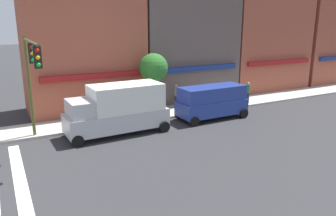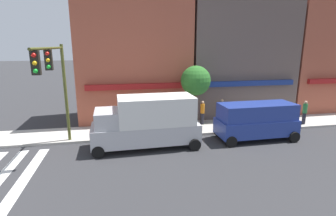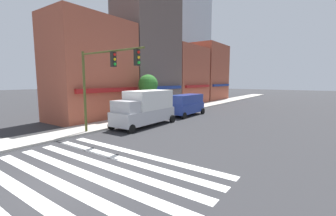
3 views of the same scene
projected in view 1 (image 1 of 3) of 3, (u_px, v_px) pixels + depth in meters
storefront_row at (226, 30)px, 30.52m from camera, size 36.16×5.30×15.43m
traffic_signal at (32, 69)px, 16.59m from camera, size 0.32×5.92×5.96m
box_truck_silver at (118, 109)px, 19.86m from camera, size 6.26×2.42×3.04m
van_blue at (212, 101)px, 23.10m from camera, size 5.04×2.22×2.34m
pedestrian_green_top at (248, 92)px, 27.04m from camera, size 0.32×0.32×1.77m
pedestrian_grey_coat at (176, 95)px, 25.98m from camera, size 0.32×0.32×1.77m
pedestrian_orange_vest at (160, 98)px, 24.85m from camera, size 0.32×0.32×1.77m
street_tree at (154, 68)px, 23.48m from camera, size 2.08×2.08×4.39m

